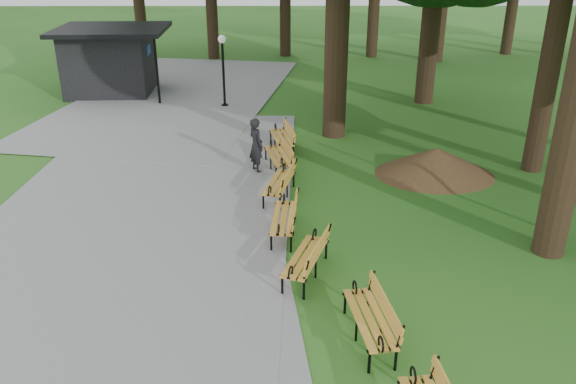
{
  "coord_description": "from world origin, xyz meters",
  "views": [
    {
      "loc": [
        -0.19,
        -11.07,
        6.47
      ],
      "look_at": [
        -0.1,
        1.11,
        1.1
      ],
      "focal_mm": 36.37,
      "sensor_mm": 36.0,
      "label": 1
    }
  ],
  "objects_px": {
    "dirt_mound": "(435,161)",
    "bench_4": "(279,183)",
    "bench_3": "(284,218)",
    "kiosk": "(109,61)",
    "person": "(256,145)",
    "bench_2": "(306,257)",
    "bench_1": "(369,319)",
    "lamp_post": "(223,55)",
    "bench_6": "(282,138)",
    "bench_5": "(278,156)"
  },
  "relations": [
    {
      "from": "dirt_mound",
      "to": "bench_4",
      "type": "height_order",
      "value": "bench_4"
    },
    {
      "from": "bench_3",
      "to": "kiosk",
      "type": "bearing_deg",
      "value": -146.44
    },
    {
      "from": "person",
      "to": "bench_2",
      "type": "distance_m",
      "value": 6.0
    },
    {
      "from": "bench_1",
      "to": "bench_4",
      "type": "relative_size",
      "value": 1.0
    },
    {
      "from": "dirt_mound",
      "to": "bench_4",
      "type": "distance_m",
      "value": 4.85
    },
    {
      "from": "dirt_mound",
      "to": "lamp_post",
      "type": "bearing_deg",
      "value": 132.41
    },
    {
      "from": "lamp_post",
      "to": "bench_6",
      "type": "relative_size",
      "value": 1.52
    },
    {
      "from": "kiosk",
      "to": "bench_2",
      "type": "height_order",
      "value": "kiosk"
    },
    {
      "from": "dirt_mound",
      "to": "bench_6",
      "type": "bearing_deg",
      "value": 154.73
    },
    {
      "from": "person",
      "to": "bench_5",
      "type": "height_order",
      "value": "person"
    },
    {
      "from": "kiosk",
      "to": "bench_6",
      "type": "xyz_separation_m",
      "value": [
        7.58,
        -7.7,
        -1.0
      ]
    },
    {
      "from": "kiosk",
      "to": "bench_4",
      "type": "distance_m",
      "value": 13.76
    },
    {
      "from": "bench_2",
      "to": "dirt_mound",
      "type": "bearing_deg",
      "value": 163.36
    },
    {
      "from": "bench_5",
      "to": "bench_2",
      "type": "bearing_deg",
      "value": -6.16
    },
    {
      "from": "bench_2",
      "to": "bench_4",
      "type": "bearing_deg",
      "value": -152.74
    },
    {
      "from": "bench_2",
      "to": "bench_6",
      "type": "xyz_separation_m",
      "value": [
        -0.52,
        7.7,
        0.0
      ]
    },
    {
      "from": "bench_3",
      "to": "bench_5",
      "type": "height_order",
      "value": "same"
    },
    {
      "from": "person",
      "to": "bench_3",
      "type": "relative_size",
      "value": 0.87
    },
    {
      "from": "person",
      "to": "lamp_post",
      "type": "height_order",
      "value": "lamp_post"
    },
    {
      "from": "kiosk",
      "to": "bench_1",
      "type": "relative_size",
      "value": 2.43
    },
    {
      "from": "kiosk",
      "to": "bench_1",
      "type": "height_order",
      "value": "kiosk"
    },
    {
      "from": "person",
      "to": "bench_4",
      "type": "relative_size",
      "value": 0.87
    },
    {
      "from": "bench_2",
      "to": "person",
      "type": "bearing_deg",
      "value": -148.9
    },
    {
      "from": "bench_1",
      "to": "bench_4",
      "type": "height_order",
      "value": "same"
    },
    {
      "from": "person",
      "to": "bench_4",
      "type": "height_order",
      "value": "person"
    },
    {
      "from": "bench_6",
      "to": "bench_4",
      "type": "bearing_deg",
      "value": -11.63
    },
    {
      "from": "bench_6",
      "to": "person",
      "type": "bearing_deg",
      "value": -32.66
    },
    {
      "from": "person",
      "to": "kiosk",
      "type": "relative_size",
      "value": 0.36
    },
    {
      "from": "bench_3",
      "to": "bench_4",
      "type": "bearing_deg",
      "value": -172.51
    },
    {
      "from": "bench_3",
      "to": "bench_6",
      "type": "height_order",
      "value": "same"
    },
    {
      "from": "bench_3",
      "to": "bench_2",
      "type": "bearing_deg",
      "value": 17.88
    },
    {
      "from": "bench_3",
      "to": "bench_6",
      "type": "distance_m",
      "value": 5.88
    },
    {
      "from": "bench_1",
      "to": "bench_4",
      "type": "distance_m",
      "value": 6.22
    },
    {
      "from": "person",
      "to": "kiosk",
      "type": "bearing_deg",
      "value": 5.02
    },
    {
      "from": "bench_1",
      "to": "dirt_mound",
      "type": "bearing_deg",
      "value": 150.67
    },
    {
      "from": "kiosk",
      "to": "bench_5",
      "type": "relative_size",
      "value": 2.43
    },
    {
      "from": "bench_5",
      "to": "bench_6",
      "type": "xyz_separation_m",
      "value": [
        0.1,
        1.7,
        0.0
      ]
    },
    {
      "from": "person",
      "to": "bench_3",
      "type": "bearing_deg",
      "value": 160.68
    },
    {
      "from": "kiosk",
      "to": "bench_2",
      "type": "distance_m",
      "value": 17.43
    },
    {
      "from": "person",
      "to": "dirt_mound",
      "type": "xyz_separation_m",
      "value": [
        5.25,
        -0.29,
        -0.41
      ]
    },
    {
      "from": "kiosk",
      "to": "bench_5",
      "type": "xyz_separation_m",
      "value": [
        7.48,
        -9.41,
        -1.0
      ]
    },
    {
      "from": "bench_1",
      "to": "bench_3",
      "type": "relative_size",
      "value": 1.0
    },
    {
      "from": "bench_1",
      "to": "bench_6",
      "type": "relative_size",
      "value": 1.0
    },
    {
      "from": "person",
      "to": "bench_6",
      "type": "xyz_separation_m",
      "value": [
        0.74,
        1.84,
        -0.38
      ]
    },
    {
      "from": "kiosk",
      "to": "bench_1",
      "type": "xyz_separation_m",
      "value": [
        9.12,
        -17.49,
        -1.0
      ]
    },
    {
      "from": "bench_6",
      "to": "lamp_post",
      "type": "bearing_deg",
      "value": -167.22
    },
    {
      "from": "lamp_post",
      "to": "person",
      "type": "bearing_deg",
      "value": -77.39
    },
    {
      "from": "bench_1",
      "to": "bench_5",
      "type": "bearing_deg",
      "value": -176.63
    },
    {
      "from": "lamp_post",
      "to": "bench_6",
      "type": "distance_m",
      "value": 6.11
    },
    {
      "from": "lamp_post",
      "to": "bench_2",
      "type": "xyz_separation_m",
      "value": [
        2.87,
        -13.09,
        -1.66
      ]
    }
  ]
}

